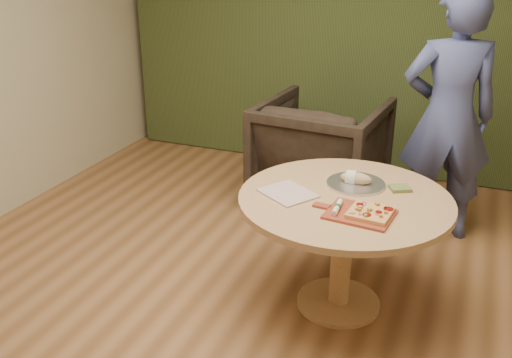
{
  "coord_description": "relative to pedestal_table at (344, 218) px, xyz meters",
  "views": [
    {
      "loc": [
        1.06,
        -2.45,
        2.14
      ],
      "look_at": [
        -0.03,
        0.25,
        0.91
      ],
      "focal_mm": 40.0,
      "sensor_mm": 36.0,
      "label": 1
    }
  ],
  "objects": [
    {
      "name": "person_standing",
      "position": [
        0.45,
        1.22,
        0.33
      ],
      "size": [
        0.79,
        0.63,
        1.88
      ],
      "primitive_type": "imported",
      "rotation": [
        0.0,
        0.0,
        3.43
      ],
      "color": "#3F487C",
      "rests_on": "ground"
    },
    {
      "name": "bread_roll",
      "position": [
        0.01,
        0.19,
        0.18
      ],
      "size": [
        0.19,
        0.09,
        0.09
      ],
      "color": "tan",
      "rests_on": "serving_tray"
    },
    {
      "name": "armchair",
      "position": [
        -0.54,
        1.44,
        -0.1
      ],
      "size": [
        1.06,
        1.0,
        1.01
      ],
      "primitive_type": "imported",
      "rotation": [
        0.0,
        0.0,
        3.05
      ],
      "color": "black",
      "rests_on": "ground"
    },
    {
      "name": "pedestal_table",
      "position": [
        0.0,
        0.0,
        0.0
      ],
      "size": [
        1.25,
        1.25,
        0.75
      ],
      "rotation": [
        0.0,
        0.0,
        0.05
      ],
      "color": "tan",
      "rests_on": "ground"
    },
    {
      "name": "newspaper",
      "position": [
        -0.32,
        -0.09,
        0.15
      ],
      "size": [
        0.39,
        0.37,
        0.01
      ],
      "primitive_type": "cube",
      "rotation": [
        0.0,
        0.0,
        -0.57
      ],
      "color": "silver",
      "rests_on": "pedestal_table"
    },
    {
      "name": "room_shell",
      "position": [
        -0.42,
        -0.54,
        0.79
      ],
      "size": [
        5.04,
        6.04,
        2.84
      ],
      "color": "#96653C",
      "rests_on": "ground"
    },
    {
      "name": "pizza_paddle",
      "position": [
        0.12,
        -0.21,
        0.15
      ],
      "size": [
        0.46,
        0.31,
        0.01
      ],
      "rotation": [
        0.0,
        0.0,
        -0.1
      ],
      "color": "#963C26",
      "rests_on": "pedestal_table"
    },
    {
      "name": "cutlery_roll",
      "position": [
        0.01,
        -0.21,
        0.17
      ],
      "size": [
        0.04,
        0.2,
        0.03
      ],
      "rotation": [
        0.0,
        0.0,
        0.05
      ],
      "color": "beige",
      "rests_on": "pizza_paddle"
    },
    {
      "name": "curtain",
      "position": [
        -0.42,
        2.36,
        0.79
      ],
      "size": [
        4.8,
        0.14,
        2.78
      ],
      "primitive_type": "cube",
      "color": "#2D391A",
      "rests_on": "ground"
    },
    {
      "name": "green_packet",
      "position": [
        0.28,
        0.22,
        0.15
      ],
      "size": [
        0.15,
        0.14,
        0.02
      ],
      "primitive_type": "cube",
      "rotation": [
        0.0,
        0.0,
        0.48
      ],
      "color": "#4B5C29",
      "rests_on": "pedestal_table"
    },
    {
      "name": "flatbread_pizza",
      "position": [
        0.19,
        -0.21,
        0.17
      ],
      "size": [
        0.24,
        0.24,
        0.04
      ],
      "rotation": [
        0.0,
        0.0,
        -0.1
      ],
      "color": "#E4A659",
      "rests_on": "pizza_paddle"
    },
    {
      "name": "serving_tray",
      "position": [
        0.02,
        0.19,
        0.15
      ],
      "size": [
        0.36,
        0.36,
        0.02
      ],
      "color": "silver",
      "rests_on": "pedestal_table"
    }
  ]
}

